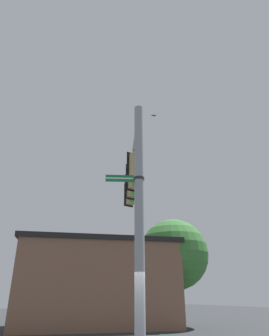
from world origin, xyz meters
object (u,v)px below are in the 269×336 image
Objects in this scene: traffic_light_mid_inner at (133,177)px; traffic_light_arm_end at (131,194)px; traffic_light_mid_outer at (132,186)px; street_name_sign at (131,179)px; bird_flying at (154,115)px; traffic_light_nearest_pole at (135,165)px.

traffic_light_arm_end is at bearing -121.84° from traffic_light_mid_inner.
traffic_light_mid_inner is 1.00× the size of traffic_light_arm_end.
traffic_light_mid_outer is 4.81m from street_name_sign.
street_name_sign is at bearing 55.61° from traffic_light_arm_end.
traffic_light_mid_outer is at bearing -2.15° from bird_flying.
traffic_light_mid_inner is 3.64m from street_name_sign.
traffic_light_mid_outer is 1.00× the size of traffic_light_arm_end.
traffic_light_mid_inner is 2.49m from traffic_light_arm_end.
traffic_light_mid_inner is (-0.66, -1.06, 0.00)m from traffic_light_nearest_pole.
bird_flying is (-4.10, -3.72, 5.89)m from street_name_sign.
street_name_sign is at bearing 54.92° from traffic_light_mid_outer.
traffic_light_mid_outer is 1.25m from traffic_light_arm_end.
traffic_light_arm_end is (-1.31, -2.12, 0.00)m from traffic_light_mid_inner.
traffic_light_mid_outer is at bearing -121.84° from traffic_light_mid_inner.
traffic_light_mid_outer is at bearing -125.08° from street_name_sign.
street_name_sign is (3.31, 4.83, -1.39)m from traffic_light_arm_end.
traffic_light_mid_inner is at bearing 58.16° from traffic_light_arm_end.
traffic_light_nearest_pole is 1.25m from traffic_light_mid_inner.
traffic_light_nearest_pole is 1.00× the size of traffic_light_mid_outer.
traffic_light_nearest_pole and traffic_light_mid_inner have the same top height.
traffic_light_nearest_pole is at bearing 36.75° from bird_flying.
bird_flying is at bearing 177.85° from traffic_light_mid_outer.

